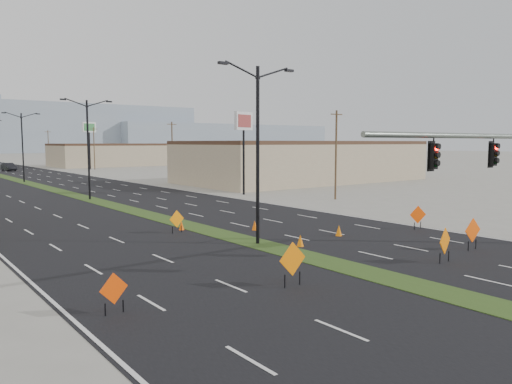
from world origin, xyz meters
TOP-DOWN VIEW (x-y plane):
  - ground at (0.00, 0.00)m, footprint 600.00×600.00m
  - building_se_near at (34.00, 45.00)m, footprint 36.00×18.00m
  - building_se_far at (38.00, 110.00)m, footprint 44.00×16.00m
  - mesa_center at (40.00, 300.00)m, footprint 220.00×50.00m
  - mesa_east at (180.00, 290.00)m, footprint 160.00×50.00m
  - signal_mast at (8.56, 2.00)m, footprint 16.30×0.60m
  - streetlight_0 at (0.00, 12.00)m, footprint 5.15×0.24m
  - streetlight_1 at (0.00, 40.00)m, footprint 5.15×0.24m
  - streetlight_2 at (0.00, 68.00)m, footprint 5.15×0.24m
  - utility_pole_0 at (20.00, 25.00)m, footprint 1.60×0.20m
  - utility_pole_1 at (20.00, 60.00)m, footprint 1.60×0.20m
  - utility_pole_2 at (20.00, 95.00)m, footprint 1.60×0.20m
  - utility_pole_3 at (20.00, 130.00)m, footprint 1.60×0.20m
  - car_mid at (4.39, 100.71)m, footprint 2.25×5.06m
  - construction_sign_0 at (-10.99, 5.67)m, footprint 1.07×0.24m
  - construction_sign_1 at (-4.04, 4.45)m, footprint 1.38×0.07m
  - construction_sign_2 at (-2.00, 17.90)m, footprint 1.10×0.21m
  - construction_sign_3 at (4.47, 3.00)m, footprint 1.27×0.31m
  - construction_sign_4 at (8.22, 3.69)m, footprint 1.31×0.14m
  - construction_sign_5 at (11.50, 9.37)m, footprint 1.10×0.53m
  - cone_0 at (2.58, 15.68)m, footprint 0.52×0.52m
  - cone_1 at (5.50, 10.87)m, footprint 0.47×0.47m
  - cone_2 at (1.46, 10.00)m, footprint 0.44×0.44m
  - cone_3 at (-1.25, 18.66)m, footprint 0.47×0.47m
  - pole_sign_east_near at (15.35, 34.50)m, footprint 2.93×1.28m
  - pole_sign_east_far at (19.58, 96.51)m, footprint 3.27×1.23m

SIDE VIEW (x-z plane):
  - ground at x=0.00m, z-range 0.00..0.00m
  - cone_3 at x=-1.25m, z-range 0.00..0.61m
  - cone_0 at x=2.58m, z-range 0.00..0.65m
  - cone_2 at x=1.46m, z-range 0.00..0.68m
  - cone_1 at x=5.50m, z-range 0.00..0.69m
  - car_mid at x=4.39m, z-range 0.00..1.62m
  - construction_sign_0 at x=-10.99m, z-range 0.12..1.56m
  - construction_sign_2 at x=-2.00m, z-range 0.12..1.60m
  - construction_sign_5 at x=11.50m, z-range 0.14..1.72m
  - construction_sign_3 at x=4.47m, z-range 0.15..1.87m
  - construction_sign_4 at x=8.22m, z-range 0.16..1.91m
  - construction_sign_1 at x=-4.04m, z-range 0.17..2.00m
  - building_se_far at x=38.00m, z-range 0.00..5.00m
  - building_se_near at x=34.00m, z-range 0.00..5.50m
  - utility_pole_0 at x=20.00m, z-range 0.17..9.17m
  - utility_pole_1 at x=20.00m, z-range 0.17..9.17m
  - utility_pole_2 at x=20.00m, z-range 0.17..9.17m
  - utility_pole_3 at x=20.00m, z-range 0.17..9.17m
  - signal_mast at x=8.56m, z-range 0.79..8.79m
  - streetlight_0 at x=0.00m, z-range 0.41..10.43m
  - streetlight_1 at x=0.00m, z-range 0.41..10.43m
  - streetlight_2 at x=0.00m, z-range 0.41..10.43m
  - pole_sign_east_near at x=15.35m, z-range 2.86..11.98m
  - pole_sign_east_far at x=19.58m, z-range 3.23..13.35m
  - mesa_east at x=180.00m, z-range 0.00..18.00m
  - mesa_center at x=40.00m, z-range 0.00..28.00m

